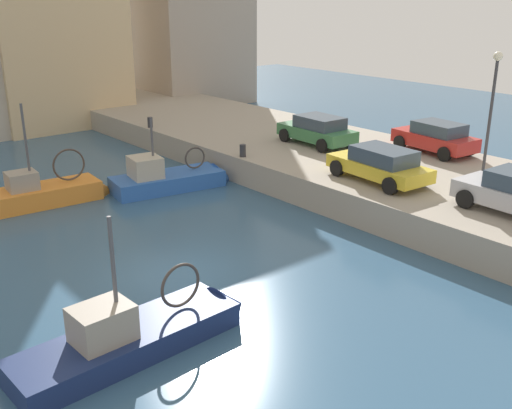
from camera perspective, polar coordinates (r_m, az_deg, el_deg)
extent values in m
plane|color=#335675|center=(18.63, -7.32, -6.51)|extent=(80.00, 80.00, 0.00)
cube|color=#9E9384|center=(25.96, 14.39, 2.06)|extent=(9.00, 56.00, 1.20)
cube|color=orange|center=(25.79, -19.87, -0.03)|extent=(4.94, 1.99, 1.53)
cone|color=orange|center=(26.58, -14.20, 1.13)|extent=(1.01, 1.52, 1.46)
cube|color=#896B4C|center=(25.58, -20.05, 1.42)|extent=(4.74, 1.85, 0.08)
cube|color=gray|center=(25.33, -21.37, 2.07)|extent=(1.20, 1.08, 0.75)
cylinder|color=#4C4C51|center=(25.08, -20.99, 5.07)|extent=(0.10, 0.10, 3.45)
torus|color=#3F3833|center=(25.72, -17.38, 3.64)|extent=(1.35, 0.19, 1.34)
cube|color=navy|center=(15.07, -11.95, -13.61)|extent=(5.65, 1.92, 1.23)
cone|color=navy|center=(16.59, -2.53, -9.83)|extent=(0.97, 1.54, 1.50)
cube|color=#9E7A51|center=(14.78, -12.10, -11.81)|extent=(5.42, 1.77, 0.08)
cube|color=gray|center=(14.28, -14.41, -10.96)|extent=(1.37, 1.10, 0.88)
cylinder|color=#4C4C51|center=(13.97, -13.33, -6.86)|extent=(0.10, 0.10, 2.99)
torus|color=#3F3833|center=(15.16, -7.19, -7.63)|extent=(1.18, 0.13, 1.17)
sphere|color=white|center=(15.08, -19.45, -13.52)|extent=(0.32, 0.32, 0.32)
cube|color=#2D60B7|center=(26.50, -8.37, 1.48)|extent=(5.02, 2.57, 1.38)
cone|color=#2D60B7|center=(27.59, -3.11, 2.39)|extent=(1.16, 1.76, 1.63)
cube|color=#896B4C|center=(26.32, -8.43, 2.76)|extent=(4.81, 2.40, 0.08)
cube|color=#B7AD99|center=(25.85, -10.48, 3.49)|extent=(1.43, 1.50, 0.92)
cylinder|color=#4C4C51|center=(25.76, -9.82, 5.32)|extent=(0.10, 0.10, 2.60)
torus|color=#3F3833|center=(26.66, -5.83, 4.43)|extent=(0.98, 0.24, 0.98)
sphere|color=white|center=(26.87, -12.04, 1.96)|extent=(0.32, 0.32, 0.32)
cylinder|color=black|center=(21.50, 19.29, 0.50)|extent=(0.25, 0.65, 0.64)
cylinder|color=black|center=(22.91, 21.75, 1.35)|extent=(0.25, 0.65, 0.64)
cube|color=#387547|center=(29.07, 5.78, 6.79)|extent=(1.90, 4.00, 0.57)
cube|color=#384756|center=(28.81, 6.08, 7.80)|extent=(1.62, 2.27, 0.55)
cylinder|color=black|center=(29.53, 2.75, 6.60)|extent=(0.25, 0.65, 0.64)
cylinder|color=black|center=(30.65, 5.24, 7.02)|extent=(0.25, 0.65, 0.64)
cylinder|color=black|center=(27.60, 6.34, 5.58)|extent=(0.25, 0.65, 0.64)
cylinder|color=black|center=(28.80, 8.85, 6.06)|extent=(0.25, 0.65, 0.64)
cube|color=red|center=(28.60, 16.61, 5.90)|extent=(2.06, 3.96, 0.61)
cube|color=#384756|center=(28.36, 17.01, 6.93)|extent=(1.68, 2.27, 0.54)
cylinder|color=black|center=(28.86, 13.53, 5.77)|extent=(0.29, 0.66, 0.64)
cylinder|color=black|center=(30.08, 15.71, 6.13)|extent=(0.29, 0.66, 0.64)
cylinder|color=black|center=(27.24, 17.49, 4.60)|extent=(0.29, 0.66, 0.64)
cylinder|color=black|center=(28.53, 19.62, 5.02)|extent=(0.29, 0.66, 0.64)
cube|color=gold|center=(23.66, 11.58, 3.44)|extent=(2.06, 4.29, 0.51)
cube|color=#384756|center=(23.39, 12.04, 4.58)|extent=(1.70, 2.45, 0.57)
cylinder|color=black|center=(24.10, 7.71, 3.45)|extent=(0.27, 0.66, 0.64)
cylinder|color=black|center=(25.26, 10.59, 4.04)|extent=(0.27, 0.66, 0.64)
cylinder|color=black|center=(22.20, 12.64, 1.74)|extent=(0.27, 0.66, 0.64)
cylinder|color=black|center=(23.46, 15.49, 2.46)|extent=(0.27, 0.66, 0.64)
cylinder|color=#2D2D33|center=(26.76, -1.27, 5.15)|extent=(0.28, 0.28, 0.55)
cylinder|color=#2D2D33|center=(33.22, -10.04, 7.71)|extent=(0.28, 0.28, 0.55)
cylinder|color=#38383D|center=(25.30, 21.34, 7.56)|extent=(0.12, 0.12, 4.50)
sphere|color=#F2EACC|center=(24.97, 22.03, 12.94)|extent=(0.36, 0.36, 0.36)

